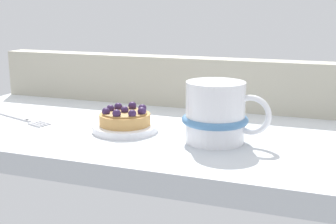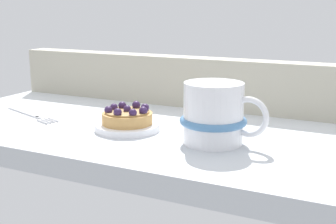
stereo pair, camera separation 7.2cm
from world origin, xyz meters
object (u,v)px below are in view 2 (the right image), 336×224
raspberry_tart (127,116)px  dessert_fork (30,114)px  dessert_plate (128,127)px  coffee_mug (215,114)px

raspberry_tart → dessert_fork: 21.98cm
dessert_fork → raspberry_tart: bearing=-1.4°
dessert_plate → coffee_mug: 16.24cm
raspberry_tart → coffee_mug: 15.87cm
dessert_plate → dessert_fork: (-21.86, 0.56, -0.22)cm
coffee_mug → dessert_fork: size_ratio=0.83×
dessert_plate → coffee_mug: coffee_mug is taller
coffee_mug → dessert_fork: (-37.58, 1.23, -4.22)cm
raspberry_tart → coffee_mug: (15.71, -0.68, 2.16)cm
coffee_mug → dessert_fork: coffee_mug is taller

